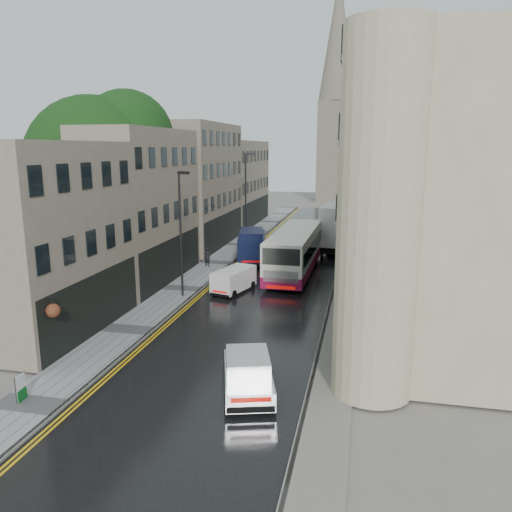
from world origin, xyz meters
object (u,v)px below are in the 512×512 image
at_px(white_lorry, 322,230).
at_px(cream_bus, 270,260).
at_px(navy_van, 239,249).
at_px(pedestrian, 207,257).
at_px(lamp_post_far, 246,199).
at_px(white_van, 215,283).
at_px(silver_hatchback, 227,391).
at_px(estate_sign, 21,388).
at_px(lamp_post_near, 181,235).
at_px(tree_far, 169,185).
at_px(tree_near, 96,188).

bearing_deg(white_lorry, cream_bus, -100.59).
bearing_deg(cream_bus, navy_van, 128.16).
xyz_separation_m(pedestrian, lamp_post_far, (0.84, 10.27, 3.77)).
distance_m(white_lorry, white_van, 16.27).
relative_size(silver_hatchback, pedestrian, 2.67).
relative_size(silver_hatchback, white_van, 1.15).
bearing_deg(cream_bus, white_van, -127.40).
height_order(lamp_post_far, estate_sign, lamp_post_far).
height_order(silver_hatchback, navy_van, navy_van).
bearing_deg(white_van, navy_van, 108.91).
height_order(white_lorry, lamp_post_near, lamp_post_near).
relative_size(tree_far, cream_bus, 0.99).
relative_size(tree_near, lamp_post_far, 1.52).
xyz_separation_m(white_lorry, navy_van, (-6.36, -6.63, -0.81)).
height_order(tree_far, white_lorry, tree_far).
height_order(cream_bus, pedestrian, cream_bus).
xyz_separation_m(white_van, estate_sign, (-3.12, -15.59, -0.22)).
xyz_separation_m(cream_bus, lamp_post_near, (-5.02, -4.75, 2.47)).
relative_size(tree_near, navy_van, 2.43).
bearing_deg(pedestrian, tree_near, 57.68).
distance_m(pedestrian, estate_sign, 23.14).
xyz_separation_m(white_lorry, estate_sign, (-9.01, -30.68, -1.66)).
distance_m(navy_van, pedestrian, 2.70).
height_order(tree_near, white_lorry, tree_near).
distance_m(tree_near, cream_bus, 13.57).
height_order(white_van, lamp_post_far, lamp_post_far).
bearing_deg(lamp_post_near, pedestrian, 119.96).
bearing_deg(navy_van, lamp_post_near, -111.15).
bearing_deg(pedestrian, lamp_post_far, -80.05).
relative_size(silver_hatchback, navy_van, 0.75).
bearing_deg(silver_hatchback, lamp_post_near, 100.49).
distance_m(white_lorry, lamp_post_far, 8.79).
distance_m(white_lorry, navy_van, 9.22).
distance_m(cream_bus, white_van, 5.00).
bearing_deg(white_lorry, navy_van, -130.18).
distance_m(silver_hatchback, pedestrian, 23.37).
bearing_deg(lamp_post_near, white_lorry, 87.13).
xyz_separation_m(tree_near, silver_hatchback, (14.19, -16.10, -6.12)).
distance_m(cream_bus, navy_van, 5.79).
relative_size(white_van, lamp_post_near, 0.45).
bearing_deg(tree_far, tree_near, -91.32).
relative_size(white_lorry, silver_hatchback, 2.02).
relative_size(tree_near, white_van, 3.75).
bearing_deg(cream_bus, tree_far, 138.93).
xyz_separation_m(cream_bus, white_lorry, (2.85, 11.22, 0.55)).
relative_size(white_lorry, lamp_post_far, 0.95).
distance_m(tree_near, pedestrian, 10.56).
bearing_deg(lamp_post_near, estate_sign, -71.08).
relative_size(cream_bus, white_van, 3.40).
height_order(tree_near, white_van, tree_near).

